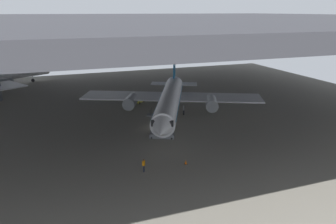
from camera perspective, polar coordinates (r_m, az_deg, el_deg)
The scene contains 8 objects.
ground_plane at distance 54.93m, azimuth -1.40°, elevation -2.75°, with size 110.00×110.00×0.00m, color gray.
hangar_structure at distance 64.90m, azimuth -5.73°, elevation 15.47°, with size 121.00×99.00×17.56m.
airplane_main at distance 59.02m, azimuth 0.35°, elevation 2.09°, with size 33.10×33.01×11.02m.
boarding_stairs at distance 50.64m, azimuth -1.10°, elevation -3.62°, with size 4.31×3.00×4.57m.
crew_worker_near_nose at distance 40.23m, azimuth -4.20°, elevation -8.99°, with size 0.41×0.42×1.68m.
crew_worker_by_stairs at distance 53.07m, azimuth -2.92°, elevation -2.40°, with size 0.35×0.51×1.65m.
traffic_cone_orange at distance 42.35m, azimuth 3.08°, elevation -8.58°, with size 0.36×0.36×0.60m.
baggage_tug at distance 69.85m, azimuth -4.95°, elevation 1.98°, with size 2.42×2.38×0.90m.
Camera 1 is at (-16.64, -48.94, 18.57)m, focal length 35.51 mm.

